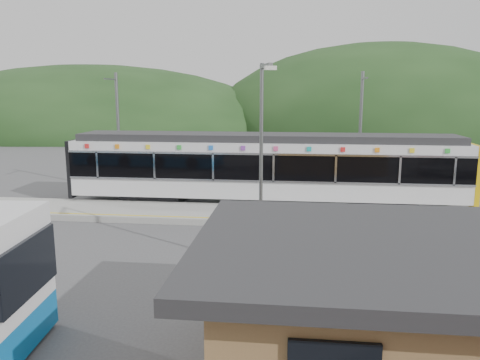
# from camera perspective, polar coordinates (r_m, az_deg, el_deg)

# --- Properties ---
(ground) EXTENTS (120.00, 120.00, 0.00)m
(ground) POSITION_cam_1_polar(r_m,az_deg,el_deg) (19.32, -3.68, -7.07)
(ground) COLOR #4C4C4F
(ground) RESTS_ON ground
(hills) EXTENTS (146.00, 149.00, 26.00)m
(hills) POSITION_cam_1_polar(r_m,az_deg,el_deg) (24.29, 13.17, -3.63)
(hills) COLOR #1E3D19
(hills) RESTS_ON ground
(platform) EXTENTS (26.00, 3.20, 0.30)m
(platform) POSITION_cam_1_polar(r_m,az_deg,el_deg) (22.41, -2.19, -4.15)
(platform) COLOR #9E9E99
(platform) RESTS_ON ground
(yellow_line) EXTENTS (26.00, 0.10, 0.01)m
(yellow_line) POSITION_cam_1_polar(r_m,az_deg,el_deg) (21.13, -2.73, -4.64)
(yellow_line) COLOR yellow
(yellow_line) RESTS_ON platform
(train) EXTENTS (20.44, 3.01, 3.74)m
(train) POSITION_cam_1_polar(r_m,az_deg,el_deg) (24.44, 3.13, 1.67)
(train) COLOR black
(train) RESTS_ON ground
(catenary_mast_west) EXTENTS (0.18, 1.80, 7.00)m
(catenary_mast_west) POSITION_cam_1_polar(r_m,az_deg,el_deg) (28.68, -14.63, 5.87)
(catenary_mast_west) COLOR slate
(catenary_mast_west) RESTS_ON ground
(catenary_mast_east) EXTENTS (0.18, 1.80, 7.00)m
(catenary_mast_east) POSITION_cam_1_polar(r_m,az_deg,el_deg) (27.01, 14.44, 5.60)
(catenary_mast_east) COLOR slate
(catenary_mast_east) RESTS_ON ground
(station_shelter) EXTENTS (9.20, 6.20, 3.00)m
(station_shelter) POSITION_cam_1_polar(r_m,az_deg,el_deg) (10.42, 21.49, -14.63)
(station_shelter) COLOR olive
(station_shelter) RESTS_ON ground
(lamp_post) EXTENTS (0.47, 1.22, 6.78)m
(lamp_post) POSITION_cam_1_polar(r_m,az_deg,el_deg) (15.12, 2.57, 3.63)
(lamp_post) COLOR slate
(lamp_post) RESTS_ON ground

